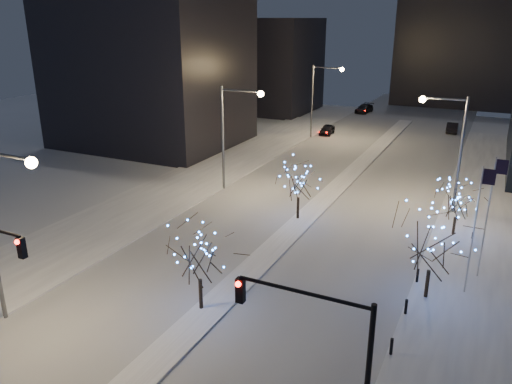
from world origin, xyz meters
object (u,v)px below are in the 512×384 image
Objects in this scene: car_far at (364,109)px; holiday_tree_median_near at (199,255)px; street_lamp_w_mid at (232,125)px; traffic_signal_east at (326,348)px; car_mid at (452,127)px; car_near at (327,130)px; holiday_tree_plaza_far at (458,200)px; holiday_tree_plaza_near at (432,243)px; street_lamp_w_far at (320,91)px; holiday_tree_median_far at (299,182)px; street_lamp_east at (451,139)px.

car_far is 0.97× the size of holiday_tree_median_near.
street_lamp_w_mid is 1.43× the size of traffic_signal_east.
car_mid is at bearing 66.08° from street_lamp_w_mid.
holiday_tree_plaza_far reaches higher than car_near.
holiday_tree_median_near reaches higher than car_mid.
street_lamp_w_far is at bearing 117.89° from holiday_tree_plaza_near.
traffic_signal_east reaches higher than holiday_tree_median_near.
holiday_tree_median_far is at bearing 90.00° from holiday_tree_median_near.
street_lamp_w_mid is 1.96× the size of car_far.
street_lamp_w_far is 34.12m from holiday_tree_plaza_far.
holiday_tree_plaza_near is at bearing 81.44° from traffic_signal_east.
holiday_tree_plaza_near is (11.46, 6.93, 0.16)m from holiday_tree_median_near.
holiday_tree_median_far reaches higher than car_mid.
street_lamp_w_mid is 25.00m from street_lamp_w_far.
holiday_tree_median_near reaches higher than car_near.
car_mid reaches higher than car_near.
car_far is (0.78, 47.67, -5.76)m from street_lamp_w_mid.
holiday_tree_median_near is at bearing 79.54° from car_mid.
holiday_tree_plaza_far is (19.67, -49.74, 2.16)m from car_far.
holiday_tree_median_far is at bearing -75.60° from car_far.
holiday_tree_median_far is (-8.13, -41.67, 2.63)m from car_mid.
holiday_tree_median_far reaches higher than holiday_tree_plaza_far.
car_mid is at bearing 91.19° from traffic_signal_east.
street_lamp_w_mid reaches higher than holiday_tree_plaza_near.
street_lamp_w_far is 30.67m from holiday_tree_median_far.
traffic_signal_east is 23.69m from holiday_tree_median_far.
car_far is at bearing 103.06° from traffic_signal_east.
holiday_tree_median_near is (-8.13, -56.88, 2.77)m from car_mid.
street_lamp_w_far reaches higher than holiday_tree_median_near.
traffic_signal_east is at bearing -92.26° from street_lamp_east.
street_lamp_w_far reaches higher than holiday_tree_median_far.
holiday_tree_median_near is at bearing -79.27° from street_lamp_w_far.
street_lamp_w_far is at bearing 106.06° from holiday_tree_median_far.
car_far is 1.05× the size of holiday_tree_median_far.
traffic_signal_east is 1.59× the size of holiday_tree_plaza_far.
holiday_tree_median_near is 0.85× the size of holiday_tree_plaza_near.
street_lamp_east is 1.63× the size of holiday_tree_plaza_near.
street_lamp_w_mid is 2.45× the size of car_near.
street_lamp_w_far is 2.25× the size of car_mid.
holiday_tree_median_near is at bearing -90.00° from holiday_tree_median_far.
holiday_tree_plaza_near is at bearing -62.11° from street_lamp_w_far.
car_mid is (-2.45, 34.35, -5.72)m from street_lamp_east.
holiday_tree_median_far is at bearing -80.12° from car_near.
street_lamp_w_far reaches higher than traffic_signal_east.
holiday_tree_plaza_near reaches higher than car_near.
car_near is (-18.66, 24.93, -5.75)m from street_lamp_east.
holiday_tree_median_far is 0.79× the size of holiday_tree_plaza_near.
street_lamp_w_far is at bearing 100.73° from holiday_tree_median_near.
holiday_tree_median_far is (-9.44, 21.69, -1.40)m from traffic_signal_east.
traffic_signal_east is 11.52m from holiday_tree_median_near.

